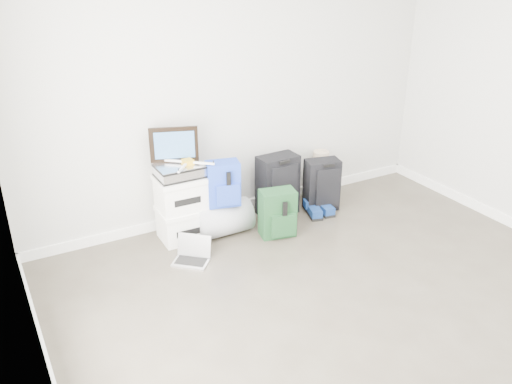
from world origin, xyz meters
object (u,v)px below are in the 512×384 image
boxes_stack (182,208)px  laptop (192,255)px  duffel_bag (223,219)px  briefcase (179,171)px  large_suitcase (278,185)px  carry_on (322,185)px

boxes_stack → laptop: boxes_stack is taller
boxes_stack → duffel_bag: size_ratio=1.19×
boxes_stack → briefcase: bearing=0.0°
large_suitcase → carry_on: large_suitcase is taller
large_suitcase → briefcase: bearing=178.8°
large_suitcase → boxes_stack: bearing=178.8°
duffel_bag → laptop: (-0.46, -0.31, -0.11)m
briefcase → large_suitcase: briefcase is taller
duffel_bag → laptop: duffel_bag is taller
briefcase → duffel_bag: briefcase is taller
boxes_stack → large_suitcase: same height
large_suitcase → laptop: large_suitcase is taller
boxes_stack → large_suitcase: (1.09, 0.02, -0.00)m
boxes_stack → large_suitcase: bearing=2.0°
boxes_stack → briefcase: (0.00, 0.00, 0.38)m
carry_on → duffel_bag: bearing=-167.6°
briefcase → laptop: size_ratio=1.09×
duffel_bag → carry_on: 1.18m
boxes_stack → large_suitcase: 1.09m
briefcase → carry_on: size_ratio=0.74×
large_suitcase → carry_on: size_ratio=1.15×
duffel_bag → large_suitcase: (0.71, 0.14, 0.15)m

